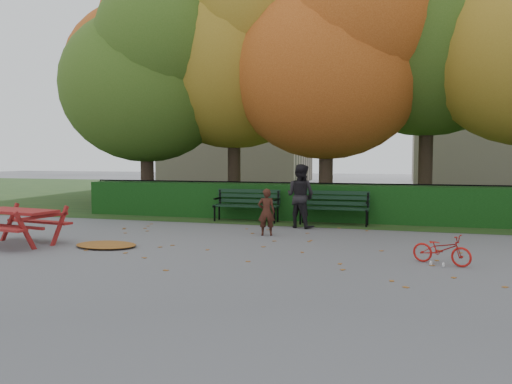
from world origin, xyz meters
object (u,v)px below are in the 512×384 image
(child, at_px, (266,212))
(adult, at_px, (300,196))
(tree_d, at_px, (442,20))
(bench_right, at_px, (334,205))
(tree_a, at_px, (151,73))
(bench_left, at_px, (247,203))
(tree_c, at_px, (337,56))
(bicycle, at_px, (442,249))
(tree_f, at_px, (151,61))
(tree_b, at_px, (241,48))
(picnic_table, at_px, (17,218))

(child, relative_size, adult, 0.67)
(tree_d, height_order, bench_right, tree_d)
(tree_a, bearing_deg, child, -39.28)
(child, height_order, adult, adult)
(tree_a, xyz_separation_m, bench_left, (3.89, -1.88, -4.00))
(tree_c, bearing_deg, bench_left, -133.36)
(bench_left, bearing_deg, bicycle, -42.79)
(tree_c, bearing_deg, child, -102.10)
(tree_f, xyz_separation_m, bicycle, (10.58, -9.93, -5.44))
(tree_b, bearing_deg, tree_d, 4.38)
(bicycle, bearing_deg, tree_a, 77.11)
(bench_left, xyz_separation_m, picnic_table, (-3.35, -4.84, 0.04))
(tree_f, height_order, child, tree_f)
(picnic_table, bearing_deg, child, 38.21)
(tree_f, bearing_deg, tree_c, -22.35)
(tree_c, xyz_separation_m, adult, (-0.48, -3.06, -4.03))
(tree_f, relative_size, child, 8.62)
(tree_b, distance_m, child, 7.56)
(tree_a, height_order, bicycle, tree_a)
(adult, bearing_deg, tree_d, -108.64)
(tree_b, distance_m, tree_f, 5.32)
(adult, xyz_separation_m, bicycle, (3.09, -3.59, -0.54))
(tree_b, height_order, tree_d, tree_d)
(child, bearing_deg, tree_b, -80.70)
(bench_left, relative_size, adult, 1.13)
(tree_b, relative_size, bench_left, 4.88)
(tree_b, distance_m, picnic_table, 9.51)
(adult, bearing_deg, tree_f, -19.74)
(tree_b, distance_m, bicycle, 10.79)
(bench_left, distance_m, bicycle, 6.47)
(picnic_table, distance_m, bicycle, 8.11)
(tree_a, bearing_deg, bench_left, -25.76)
(bench_right, bearing_deg, adult, -132.92)
(tree_a, xyz_separation_m, bench_right, (6.29, -1.88, -4.00))
(tree_d, relative_size, tree_f, 1.04)
(bench_right, bearing_deg, tree_d, 51.77)
(bench_right, distance_m, adult, 1.13)
(tree_c, height_order, child, tree_c)
(tree_c, xyz_separation_m, picnic_table, (-5.49, -7.10, -4.27))
(child, bearing_deg, bench_left, -76.92)
(bench_left, relative_size, bicycle, 1.87)
(tree_a, distance_m, tree_f, 4.31)
(picnic_table, bearing_deg, bench_left, 63.77)
(tree_c, distance_m, tree_d, 3.50)
(child, bearing_deg, adult, -122.80)
(bench_left, height_order, bicycle, bench_left)
(bench_left, xyz_separation_m, bicycle, (4.74, -4.39, -0.27))
(tree_f, height_order, bench_left, tree_f)
(tree_b, xyz_separation_m, tree_c, (3.28, -0.78, -0.58))
(tree_a, distance_m, tree_d, 9.33)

